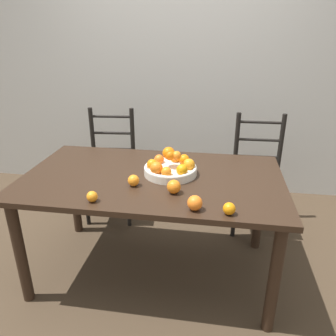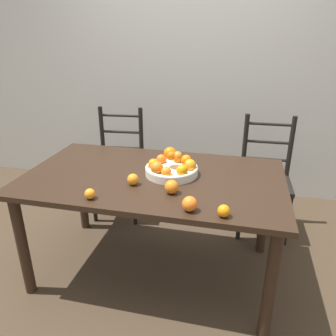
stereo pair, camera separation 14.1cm
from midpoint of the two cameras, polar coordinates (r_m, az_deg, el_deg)
The scene contains 11 objects.
ground_plane at distance 2.57m, azimuth -0.61°, elevation -17.15°, with size 12.00×12.00×0.00m, color #423323.
wall_back at distance 3.46m, azimuth 5.49°, elevation 16.93°, with size 8.00×0.06×2.60m.
dining_table at distance 2.20m, azimuth -0.68°, elevation -3.54°, with size 1.70×0.98×0.77m.
fruit_bowl at distance 2.15m, azimuth 2.56°, elevation 0.10°, with size 0.35×0.35×0.18m.
orange_loose_0 at distance 1.89m, azimuth -11.37°, elevation -4.47°, with size 0.06×0.06×0.06m.
orange_loose_1 at distance 1.74m, azimuth 6.14°, elevation -6.26°, with size 0.08×0.08×0.08m.
orange_loose_2 at distance 1.72m, azimuth 12.04°, elevation -7.36°, with size 0.07×0.07×0.07m.
orange_loose_3 at distance 1.91m, azimuth 2.76°, elevation -3.33°, with size 0.08×0.08×0.08m.
orange_loose_4 at distance 2.02m, azimuth -4.13°, elevation -2.02°, with size 0.07×0.07×0.07m.
chair_left at distance 3.10m, azimuth -7.20°, elevation 0.16°, with size 0.46×0.44×1.00m.
chair_right at distance 2.94m, azimuth 17.85°, elevation -2.12°, with size 0.43×0.41×1.00m.
Camera 2 is at (0.54, -1.90, 1.65)m, focal length 35.00 mm.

